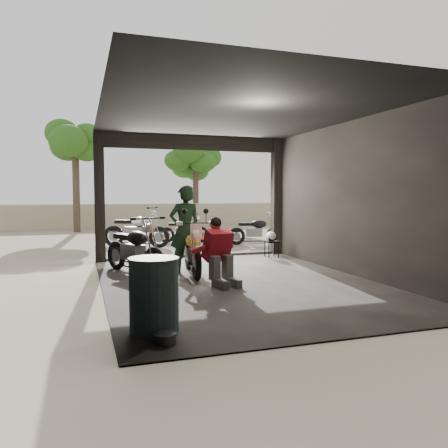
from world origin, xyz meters
TOP-DOWN VIEW (x-y plane):
  - ground at (0.00, 0.00)m, footprint 80.00×80.00m
  - garage at (0.00, 0.55)m, footprint 7.00×7.13m
  - boundary_wall at (0.00, 14.00)m, footprint 18.00×0.30m
  - tree_left at (-3.00, 12.50)m, footprint 2.20×2.20m
  - tree_right at (2.80, 14.00)m, footprint 2.20×2.20m
  - main_bike at (-0.62, 1.05)m, footprint 0.91×1.82m
  - left_bike at (-1.77, 1.50)m, footprint 1.48×1.96m
  - outside_bike_a at (-1.19, 6.10)m, footprint 2.05×1.63m
  - outside_bike_b at (0.56, 6.95)m, footprint 1.60×0.87m
  - outside_bike_c at (2.70, 5.67)m, footprint 1.70×0.95m
  - rider at (-0.72, 1.29)m, footprint 0.72×0.50m
  - mechanic at (-0.41, -0.25)m, footprint 0.79×0.96m
  - stool at (1.97, 2.77)m, footprint 0.32×0.32m
  - helmet at (1.95, 2.77)m, footprint 0.30×0.31m
  - oil_drum at (-2.00, -2.56)m, footprint 0.73×0.73m
  - sign_post at (3.66, 3.73)m, footprint 0.75×0.08m

SIDE VIEW (x-z plane):
  - ground at x=0.00m, z-range 0.00..0.00m
  - stool at x=1.97m, z-range 0.15..0.60m
  - oil_drum at x=-2.00m, z-range 0.00..0.92m
  - outside_bike_b at x=0.56m, z-range 0.00..1.03m
  - outside_bike_c at x=2.70m, z-range 0.00..1.09m
  - helmet at x=1.95m, z-range 0.45..0.71m
  - main_bike at x=-0.62m, z-range 0.00..1.16m
  - boundary_wall at x=0.00m, z-range 0.00..1.20m
  - mechanic at x=-0.41m, z-range 0.00..1.22m
  - left_bike at x=-1.77m, z-range 0.00..1.23m
  - outside_bike_a at x=-1.19m, z-range 0.00..1.29m
  - rider at x=-0.72m, z-range 0.00..1.88m
  - garage at x=0.00m, z-range -0.32..2.88m
  - sign_post at x=3.66m, z-range 0.38..2.64m
  - tree_right at x=2.80m, z-range 1.06..6.06m
  - tree_left at x=-3.00m, z-range 1.19..6.79m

